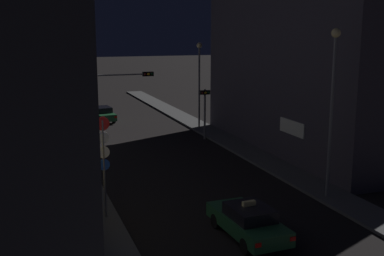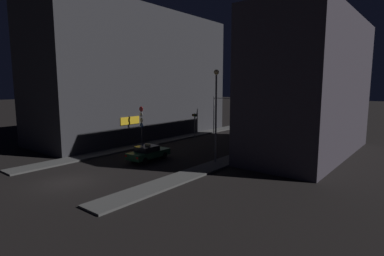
% 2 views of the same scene
% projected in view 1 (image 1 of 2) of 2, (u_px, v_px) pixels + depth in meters
% --- Properties ---
extents(sidewalk_left, '(2.08, 59.39, 0.15)m').
position_uv_depth(sidewalk_left, '(65.00, 146.00, 35.90)').
color(sidewalk_left, '#4C4C4C').
rests_on(sidewalk_left, ground_plane).
extents(sidewalk_right, '(2.08, 59.39, 0.15)m').
position_uv_depth(sidewalk_right, '(215.00, 134.00, 39.86)').
color(sidewalk_right, '#4C4C4C').
rests_on(sidewalk_right, ground_plane).
extents(building_facade_right, '(7.67, 19.82, 13.98)m').
position_uv_depth(building_facade_right, '(312.00, 52.00, 34.28)').
color(building_facade_right, '#3D3842').
rests_on(building_facade_right, ground_plane).
extents(taxi, '(1.99, 4.52, 1.62)m').
position_uv_depth(taxi, '(248.00, 221.00, 20.04)').
color(taxi, '#1E512D').
rests_on(taxi, ground_plane).
extents(far_car, '(2.22, 4.60, 1.42)m').
position_uv_depth(far_car, '(101.00, 114.00, 45.70)').
color(far_car, '#1E512D').
rests_on(far_car, ground_plane).
extents(traffic_light_overhead, '(5.24, 0.42, 5.60)m').
position_uv_depth(traffic_light_overhead, '(111.00, 93.00, 34.73)').
color(traffic_light_overhead, slate).
rests_on(traffic_light_overhead, ground_plane).
extents(traffic_light_left_kerb, '(0.80, 0.42, 3.38)m').
position_uv_depth(traffic_light_left_kerb, '(93.00, 129.00, 30.12)').
color(traffic_light_left_kerb, slate).
rests_on(traffic_light_left_kerb, ground_plane).
extents(traffic_light_right_kerb, '(0.80, 0.42, 3.97)m').
position_uv_depth(traffic_light_right_kerb, '(205.00, 104.00, 37.92)').
color(traffic_light_right_kerb, slate).
rests_on(traffic_light_right_kerb, ground_plane).
extents(sign_pole_left, '(0.61, 0.10, 4.63)m').
position_uv_depth(sign_pole_left, '(104.00, 158.00, 21.47)').
color(sign_pole_left, slate).
rests_on(sign_pole_left, sidewalk_left).
extents(street_lamp_near_block, '(0.46, 0.46, 8.44)m').
position_uv_depth(street_lamp_near_block, '(333.00, 92.00, 23.70)').
color(street_lamp_near_block, slate).
rests_on(street_lamp_near_block, sidewalk_right).
extents(street_lamp_far_block, '(0.46, 0.46, 7.30)m').
position_uv_depth(street_lamp_far_block, '(199.00, 73.00, 41.63)').
color(street_lamp_far_block, slate).
rests_on(street_lamp_far_block, sidewalk_right).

